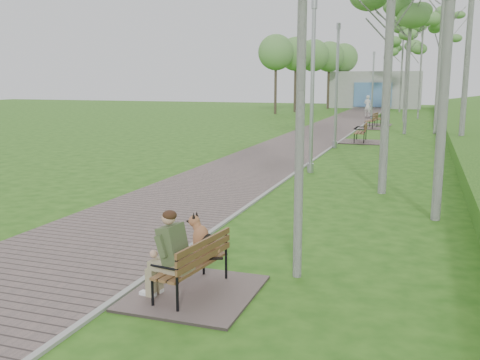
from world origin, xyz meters
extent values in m
plane|color=#265715|center=(0.00, 0.00, 0.00)|extent=(120.00, 120.00, 0.00)
cube|color=#635450|center=(-1.75, 21.50, 0.02)|extent=(3.50, 67.00, 0.04)
cube|color=#999993|center=(0.00, 21.50, 0.03)|extent=(0.10, 67.00, 0.05)
cube|color=#9E9E99|center=(-1.50, 51.00, 2.00)|extent=(10.00, 5.00, 4.00)
cube|color=#4F7CB0|center=(-1.50, 48.40, 1.50)|extent=(4.00, 0.20, 2.60)
cube|color=#635450|center=(0.94, -4.86, 0.02)|extent=(1.71, 1.90, 0.04)
cube|color=brown|center=(0.89, -4.86, 0.43)|extent=(0.63, 1.47, 0.04)
cube|color=brown|center=(1.12, -4.89, 0.68)|extent=(0.24, 1.42, 0.31)
cube|color=#635450|center=(1.02, 15.42, 0.02)|extent=(1.96, 2.18, 0.04)
cube|color=brown|center=(0.97, 15.42, 0.49)|extent=(0.55, 1.65, 0.04)
cube|color=brown|center=(1.23, 15.43, 0.78)|extent=(0.11, 1.63, 0.36)
cube|color=#635450|center=(0.78, 23.48, 0.02)|extent=(2.02, 2.24, 0.04)
cube|color=brown|center=(0.73, 23.48, 0.51)|extent=(0.66, 1.72, 0.04)
cube|color=brown|center=(1.00, 23.45, 0.81)|extent=(0.20, 1.68, 0.37)
cube|color=#635450|center=(0.96, 26.32, 0.02)|extent=(1.74, 1.94, 0.04)
cube|color=brown|center=(0.91, 26.32, 0.44)|extent=(0.56, 1.48, 0.04)
cube|color=brown|center=(1.14, 26.34, 0.70)|extent=(0.16, 1.45, 0.32)
cylinder|color=#A3A6AB|center=(0.44, 5.83, 0.16)|extent=(0.21, 0.21, 0.32)
cylinder|color=#A3A6AB|center=(0.44, 5.83, 2.66)|extent=(0.13, 0.13, 5.32)
cylinder|color=#A3A6AB|center=(0.44, 5.83, 5.38)|extent=(0.19, 0.19, 0.27)
cylinder|color=#A3A6AB|center=(0.15, 12.73, 0.16)|extent=(0.21, 0.21, 0.32)
cylinder|color=#A3A6AB|center=(0.15, 12.73, 2.65)|extent=(0.13, 0.13, 5.30)
cylinder|color=#A3A6AB|center=(0.15, 12.73, 5.35)|extent=(0.19, 0.19, 0.27)
cylinder|color=#A3A6AB|center=(0.18, 29.53, 0.15)|extent=(0.20, 0.20, 0.30)
cylinder|color=#A3A6AB|center=(0.18, 29.53, 2.46)|extent=(0.12, 0.12, 4.92)
cylinder|color=#A3A6AB|center=(0.18, 29.53, 4.97)|extent=(0.18, 0.18, 0.25)
cylinder|color=#A3A6AB|center=(0.13, 40.61, 0.15)|extent=(0.20, 0.20, 0.30)
cylinder|color=#A3A6AB|center=(0.13, 40.61, 2.53)|extent=(0.12, 0.12, 5.06)
cylinder|color=#A3A6AB|center=(0.13, 40.61, 5.11)|extent=(0.18, 0.18, 0.25)
imported|color=white|center=(-0.67, 35.17, 0.90)|extent=(0.76, 0.62, 1.79)
cylinder|color=silver|center=(2.18, -3.69, 3.90)|extent=(0.17, 0.17, 7.80)
cylinder|color=silver|center=(2.95, 3.20, 5.03)|extent=(0.20, 0.20, 10.06)
cylinder|color=silver|center=(5.40, 12.03, 5.78)|extent=(0.20, 0.20, 11.55)
cylinder|color=silver|center=(2.47, 10.37, 3.75)|extent=(0.17, 0.17, 7.50)
cylinder|color=silver|center=(4.54, 21.08, 4.47)|extent=(0.16, 0.16, 8.95)
ellipsoid|color=#619849|center=(4.54, 21.08, 7.34)|extent=(2.38, 2.38, 3.94)
cylinder|color=silver|center=(2.90, 20.41, 4.10)|extent=(0.18, 0.18, 8.19)
ellipsoid|color=#619849|center=(2.90, 20.41, 6.72)|extent=(2.61, 2.61, 3.61)
cylinder|color=silver|center=(2.44, 30.56, 4.27)|extent=(0.16, 0.16, 8.54)
ellipsoid|color=#619849|center=(2.44, 30.56, 7.00)|extent=(2.31, 2.31, 3.76)
cylinder|color=silver|center=(3.43, 33.69, 4.02)|extent=(0.16, 0.16, 8.04)
ellipsoid|color=#619849|center=(3.43, 33.69, 6.59)|extent=(2.28, 2.28, 3.54)
cylinder|color=silver|center=(1.61, 42.90, 4.30)|extent=(0.19, 0.19, 8.60)
ellipsoid|color=#619849|center=(1.61, 42.90, 7.06)|extent=(2.77, 2.77, 3.79)
cylinder|color=silver|center=(5.93, 46.91, 5.36)|extent=(0.19, 0.19, 10.71)
ellipsoid|color=#619849|center=(5.93, 46.91, 8.79)|extent=(2.69, 2.69, 4.71)
camera|label=1|loc=(3.92, -11.50, 3.02)|focal=40.00mm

